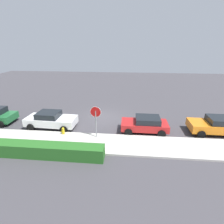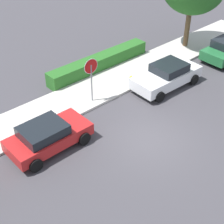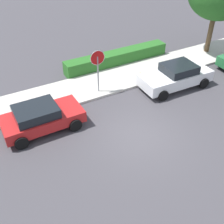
{
  "view_description": "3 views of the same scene",
  "coord_description": "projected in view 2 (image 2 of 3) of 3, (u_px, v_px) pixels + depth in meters",
  "views": [
    {
      "loc": [
        -2.41,
        16.28,
        7.04
      ],
      "look_at": [
        -1.02,
        1.93,
        1.37
      ],
      "focal_mm": 28.0,
      "sensor_mm": 36.0,
      "label": 1
    },
    {
      "loc": [
        -9.83,
        -8.22,
        10.71
      ],
      "look_at": [
        -0.56,
        2.05,
        0.79
      ],
      "focal_mm": 55.0,
      "sensor_mm": 36.0,
      "label": 2
    },
    {
      "loc": [
        -6.16,
        -8.31,
        8.97
      ],
      "look_at": [
        -1.2,
        0.54,
        1.45
      ],
      "focal_mm": 45.0,
      "sensor_mm": 36.0,
      "label": 3
    }
  ],
  "objects": [
    {
      "name": "front_yard_hedge",
      "position": [
        99.0,
        63.0,
        21.99
      ],
      "size": [
        7.55,
        0.96,
        0.93
      ],
      "color": "#286623",
      "rests_on": "ground_plane"
    },
    {
      "name": "ground_plane",
      "position": [
        149.0,
        139.0,
        16.56
      ],
      "size": [
        60.0,
        60.0,
        0.0
      ],
      "primitive_type": "plane",
      "color": "#423F44"
    },
    {
      "name": "stop_sign",
      "position": [
        91.0,
        73.0,
        18.05
      ],
      "size": [
        0.85,
        0.08,
        2.69
      ],
      "color": "gray",
      "rests_on": "ground_plane"
    },
    {
      "name": "fire_hydrant",
      "position": [
        131.0,
        81.0,
        20.31
      ],
      "size": [
        0.3,
        0.22,
        0.72
      ],
      "color": "gold",
      "rests_on": "ground_plane"
    },
    {
      "name": "sidewalk_curb",
      "position": [
        83.0,
        95.0,
        19.59
      ],
      "size": [
        32.0,
        2.79,
        0.14
      ],
      "primitive_type": "cube",
      "color": "beige",
      "rests_on": "ground_plane"
    },
    {
      "name": "parked_car_white",
      "position": [
        167.0,
        75.0,
        20.13
      ],
      "size": [
        4.45,
        2.16,
        1.44
      ],
      "color": "white",
      "rests_on": "ground_plane"
    },
    {
      "name": "parked_car_red",
      "position": [
        48.0,
        136.0,
        15.66
      ],
      "size": [
        3.88,
        2.04,
        1.34
      ],
      "color": "red",
      "rests_on": "ground_plane"
    }
  ]
}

